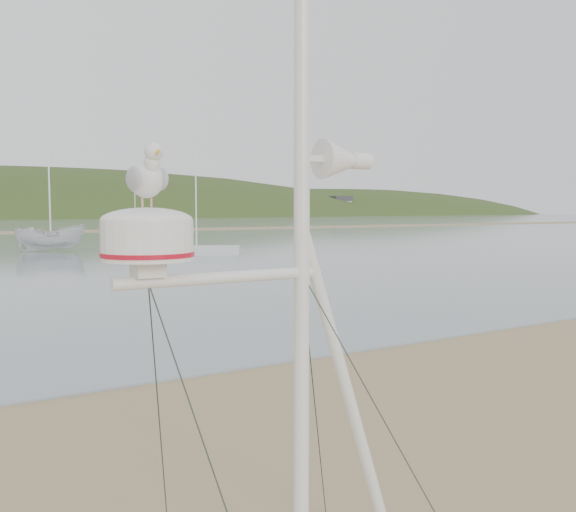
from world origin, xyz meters
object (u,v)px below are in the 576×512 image
sailboat_blue_far (137,233)px  sailboat_white_near (168,250)px  mast_rig (298,450)px  boat_white (50,217)px

sailboat_blue_far → sailboat_white_near: 26.34m
mast_rig → boat_white: size_ratio=1.12×
sailboat_white_near → boat_white: bearing=127.1°
mast_rig → sailboat_white_near: (10.33, 30.55, -0.86)m
boat_white → sailboat_blue_far: sailboat_blue_far is taller
boat_white → sailboat_white_near: size_ratio=0.66×
sailboat_blue_far → boat_white: bearing=-121.4°
boat_white → sailboat_white_near: (5.18, -6.86, -1.88)m
mast_rig → boat_white: bearing=82.2°
mast_rig → sailboat_white_near: sailboat_white_near is taller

